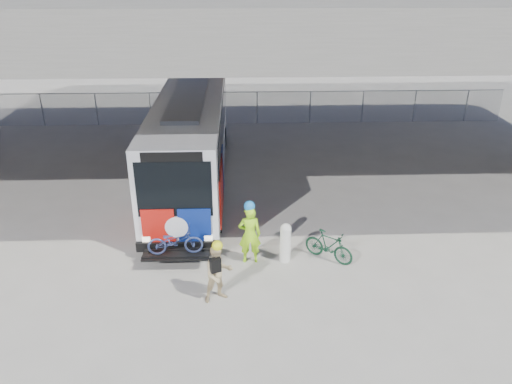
{
  "coord_description": "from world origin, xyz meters",
  "views": [
    {
      "loc": [
        -0.07,
        -15.53,
        8.44
      ],
      "look_at": [
        0.47,
        -0.8,
        1.6
      ],
      "focal_mm": 35.0,
      "sensor_mm": 36.0,
      "label": 1
    }
  ],
  "objects_px": {
    "bus": "(191,133)",
    "cyclist_tan": "(218,272)",
    "bollard": "(285,241)",
    "bike_parked": "(329,246)",
    "cyclist_hivis": "(250,233)"
  },
  "relations": [
    {
      "from": "cyclist_hivis",
      "to": "cyclist_tan",
      "type": "bearing_deg",
      "value": 62.9
    },
    {
      "from": "bollard",
      "to": "cyclist_hivis",
      "type": "relative_size",
      "value": 0.63
    },
    {
      "from": "bike_parked",
      "to": "bus",
      "type": "bearing_deg",
      "value": 74.0
    },
    {
      "from": "bollard",
      "to": "cyclist_tan",
      "type": "distance_m",
      "value": 2.74
    },
    {
      "from": "bus",
      "to": "cyclist_tan",
      "type": "xyz_separation_m",
      "value": [
        1.33,
        -8.21,
        -1.24
      ]
    },
    {
      "from": "cyclist_tan",
      "to": "bus",
      "type": "bearing_deg",
      "value": 76.5
    },
    {
      "from": "cyclist_tan",
      "to": "bike_parked",
      "type": "xyz_separation_m",
      "value": [
        3.32,
        1.88,
        -0.38
      ]
    },
    {
      "from": "bollard",
      "to": "cyclist_hivis",
      "type": "distance_m",
      "value": 1.13
    },
    {
      "from": "bollard",
      "to": "bike_parked",
      "type": "bearing_deg",
      "value": 0.0
    },
    {
      "from": "bollard",
      "to": "bike_parked",
      "type": "relative_size",
      "value": 0.79
    },
    {
      "from": "bus",
      "to": "cyclist_tan",
      "type": "relative_size",
      "value": 7.0
    },
    {
      "from": "cyclist_hivis",
      "to": "cyclist_tan",
      "type": "height_order",
      "value": "cyclist_hivis"
    },
    {
      "from": "bike_parked",
      "to": "cyclist_hivis",
      "type": "bearing_deg",
      "value": 127.71
    },
    {
      "from": "cyclist_tan",
      "to": "bike_parked",
      "type": "bearing_deg",
      "value": 6.85
    },
    {
      "from": "bollard",
      "to": "cyclist_tan",
      "type": "relative_size",
      "value": 0.7
    }
  ]
}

